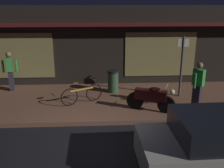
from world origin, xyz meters
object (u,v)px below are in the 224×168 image
motorcycle (152,97)px  person_bystander (198,84)px  bicycle_extra (82,94)px  person_photographer (10,70)px  trash_bin (113,81)px  sign_post (182,63)px

motorcycle → person_bystander: size_ratio=0.96×
motorcycle → bicycle_extra: (-2.44, 0.84, -0.14)m
person_photographer → trash_bin: (4.32, -0.45, -0.41)m
motorcycle → person_photographer: (-5.53, 2.51, 0.38)m
person_bystander → trash_bin: (-2.87, 1.89, -0.41)m
bicycle_extra → person_bystander: 4.19m
trash_bin → bicycle_extra: bearing=-135.1°
person_photographer → sign_post: sign_post is taller
person_photographer → bicycle_extra: bearing=-28.5°
bicycle_extra → person_bystander: size_ratio=0.90×
person_photographer → trash_bin: size_ratio=1.80×
person_bystander → trash_bin: bearing=146.6°
motorcycle → trash_bin: size_ratio=1.72×
sign_post → trash_bin: 2.86m
bicycle_extra → sign_post: size_ratio=0.62×
person_bystander → sign_post: sign_post is taller
person_photographer → person_bystander: (7.19, -2.34, 0.00)m
person_photographer → person_bystander: 7.56m
motorcycle → person_photographer: size_ratio=0.96×
person_photographer → sign_post: 7.06m
person_photographer → person_bystander: same height
trash_bin → person_photographer: bearing=174.0°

